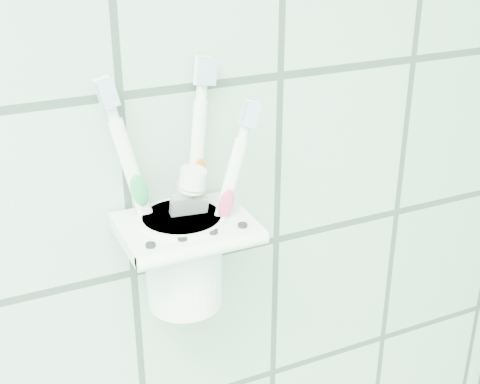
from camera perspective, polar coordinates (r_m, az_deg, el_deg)
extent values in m
cube|color=white|center=(0.63, -5.87, -2.38)|extent=(0.05, 0.02, 0.03)
cube|color=white|center=(0.59, -4.70, -3.03)|extent=(0.12, 0.09, 0.01)
cylinder|color=white|center=(0.56, -3.10, -4.96)|extent=(0.12, 0.01, 0.01)
cylinder|color=black|center=(0.55, -7.64, -4.55)|extent=(0.01, 0.01, 0.00)
cylinder|color=black|center=(0.56, -4.94, -3.98)|extent=(0.01, 0.01, 0.00)
cylinder|color=black|center=(0.57, -2.31, -3.43)|extent=(0.01, 0.01, 0.00)
cylinder|color=black|center=(0.58, 0.22, -2.88)|extent=(0.01, 0.01, 0.00)
cylinder|color=white|center=(0.61, -4.84, -5.79)|extent=(0.07, 0.07, 0.09)
cylinder|color=white|center=(0.59, -4.99, -2.29)|extent=(0.08, 0.08, 0.01)
cylinder|color=black|center=(0.59, -4.99, -2.21)|extent=(0.06, 0.06, 0.00)
cylinder|color=white|center=(0.60, -6.37, -1.18)|extent=(0.05, 0.03, 0.17)
cylinder|color=white|center=(0.56, -6.83, 7.65)|extent=(0.01, 0.01, 0.03)
cube|color=silver|center=(0.55, -6.70, 8.92)|extent=(0.02, 0.01, 0.03)
cube|color=white|center=(0.56, -6.94, 9.11)|extent=(0.02, 0.01, 0.03)
ellipsoid|color=green|center=(0.58, -6.28, 0.41)|extent=(0.02, 0.01, 0.03)
cylinder|color=white|center=(0.60, -4.77, -0.93)|extent=(0.04, 0.04, 0.18)
cylinder|color=white|center=(0.56, -5.12, 8.25)|extent=(0.01, 0.01, 0.03)
cube|color=silver|center=(0.55, -4.95, 9.58)|extent=(0.02, 0.02, 0.03)
cube|color=white|center=(0.56, -5.22, 9.76)|extent=(0.02, 0.01, 0.03)
ellipsoid|color=orange|center=(0.58, -4.64, 0.73)|extent=(0.02, 0.01, 0.03)
cylinder|color=white|center=(0.58, -3.78, -2.79)|extent=(0.06, 0.02, 0.15)
cylinder|color=white|center=(0.55, -4.03, 5.29)|extent=(0.02, 0.01, 0.02)
cube|color=silver|center=(0.54, -3.86, 6.42)|extent=(0.02, 0.01, 0.02)
cube|color=white|center=(0.54, -4.11, 6.62)|extent=(0.02, 0.01, 0.03)
ellipsoid|color=#D83F72|center=(0.57, -3.64, -1.35)|extent=(0.02, 0.01, 0.03)
cube|color=silver|center=(0.62, -5.48, -4.21)|extent=(0.04, 0.02, 0.10)
cube|color=silver|center=(0.64, -5.31, -7.80)|extent=(0.04, 0.01, 0.01)
cone|color=silver|center=(0.59, -5.68, 0.19)|extent=(0.03, 0.03, 0.02)
cylinder|color=white|center=(0.59, -5.73, 1.30)|extent=(0.03, 0.03, 0.02)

